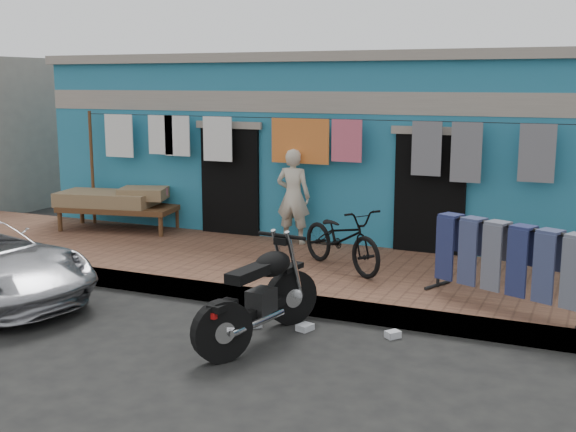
# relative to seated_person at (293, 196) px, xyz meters

# --- Properties ---
(ground) EXTENTS (80.00, 80.00, 0.00)m
(ground) POSITION_rel_seated_person_xyz_m (0.88, -4.20, -1.03)
(ground) COLOR black
(ground) RESTS_ON ground
(sidewalk) EXTENTS (28.00, 3.00, 0.25)m
(sidewalk) POSITION_rel_seated_person_xyz_m (0.88, -1.20, -0.91)
(sidewalk) COLOR brown
(sidewalk) RESTS_ON ground
(curb) EXTENTS (28.00, 0.10, 0.25)m
(curb) POSITION_rel_seated_person_xyz_m (0.88, -2.65, -0.91)
(curb) COLOR gray
(curb) RESTS_ON ground
(building) EXTENTS (12.20, 5.20, 3.36)m
(building) POSITION_rel_seated_person_xyz_m (0.88, 2.79, 0.65)
(building) COLOR teal
(building) RESTS_ON ground
(clothesline) EXTENTS (10.06, 0.06, 2.10)m
(clothesline) POSITION_rel_seated_person_xyz_m (0.50, 0.05, 0.80)
(clothesline) COLOR brown
(clothesline) RESTS_ON sidewalk
(seated_person) EXTENTS (0.59, 0.42, 1.57)m
(seated_person) POSITION_rel_seated_person_xyz_m (0.00, 0.00, 0.00)
(seated_person) COLOR beige
(seated_person) RESTS_ON sidewalk
(bicycle) EXTENTS (1.75, 1.45, 1.11)m
(bicycle) POSITION_rel_seated_person_xyz_m (1.30, -1.25, -0.23)
(bicycle) COLOR black
(bicycle) RESTS_ON sidewalk
(motorcycle) EXTENTS (1.05, 1.92, 1.15)m
(motorcycle) POSITION_rel_seated_person_xyz_m (1.21, -3.74, -0.46)
(motorcycle) COLOR black
(motorcycle) RESTS_ON ground
(charpoy) EXTENTS (2.55, 1.82, 0.73)m
(charpoy) POSITION_rel_seated_person_xyz_m (-3.32, -0.24, -0.42)
(charpoy) COLOR brown
(charpoy) RESTS_ON sidewalk
(jeans_rack) EXTENTS (2.43, 1.97, 1.02)m
(jeans_rack) POSITION_rel_seated_person_xyz_m (3.67, -1.98, -0.27)
(jeans_rack) COLOR black
(jeans_rack) RESTS_ON sidewalk
(litter_a) EXTENTS (0.24, 0.23, 0.08)m
(litter_a) POSITION_rel_seated_person_xyz_m (0.94, -3.34, -0.99)
(litter_a) COLOR silver
(litter_a) RESTS_ON ground
(litter_b) EXTENTS (0.19, 0.20, 0.08)m
(litter_b) POSITION_rel_seated_person_xyz_m (2.56, -3.02, -0.99)
(litter_b) COLOR silver
(litter_b) RESTS_ON ground
(litter_c) EXTENTS (0.20, 0.22, 0.07)m
(litter_c) POSITION_rel_seated_person_xyz_m (1.55, -3.20, -1.00)
(litter_c) COLOR silver
(litter_c) RESTS_ON ground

